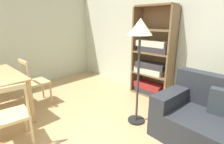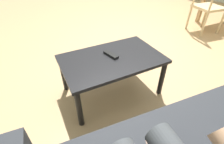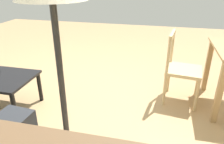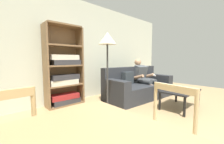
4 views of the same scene
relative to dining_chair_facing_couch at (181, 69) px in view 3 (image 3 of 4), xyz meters
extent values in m
plane|color=tan|center=(1.17, -0.01, -0.44)|extent=(8.91, 8.91, 0.00)
cylinder|color=black|center=(1.76, 0.43, -0.25)|extent=(0.05, 0.05, 0.40)
cylinder|color=black|center=(1.76, 0.95, -0.25)|extent=(0.05, 0.05, 0.40)
cube|color=tan|center=(-0.38, -0.38, -0.07)|extent=(0.06, 0.06, 0.74)
cube|color=tan|center=(-0.38, 0.39, -0.07)|extent=(0.06, 0.06, 0.74)
cube|color=#D1B27F|center=(-0.03, 0.00, -0.01)|extent=(0.47, 0.47, 0.04)
cylinder|color=#D1B27F|center=(-0.19, 0.22, -0.23)|extent=(0.04, 0.04, 0.43)
cylinder|color=#D1B27F|center=(-0.24, -0.16, -0.23)|extent=(0.04, 0.04, 0.43)
cylinder|color=#D1B27F|center=(0.18, 0.17, -0.23)|extent=(0.04, 0.04, 0.43)
cylinder|color=#D1B27F|center=(0.13, -0.21, -0.23)|extent=(0.04, 0.04, 0.43)
cylinder|color=#D1B27F|center=(0.18, 0.17, 0.23)|extent=(0.03, 0.03, 0.47)
cylinder|color=#D1B27F|center=(0.13, -0.21, 0.23)|extent=(0.03, 0.03, 0.47)
cube|color=#D1B27F|center=(0.16, -0.02, 0.43)|extent=(0.09, 0.38, 0.06)
cylinder|color=#333333|center=(0.81, 1.62, 0.27)|extent=(0.04, 0.04, 1.43)
camera|label=1|loc=(2.30, -0.47, 1.19)|focal=27.45mm
camera|label=2|loc=(2.82, 1.89, 0.83)|focal=26.77mm
camera|label=3|loc=(0.27, 2.63, 1.10)|focal=34.88mm
camera|label=4|loc=(-1.06, -0.53, 0.69)|focal=22.25mm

